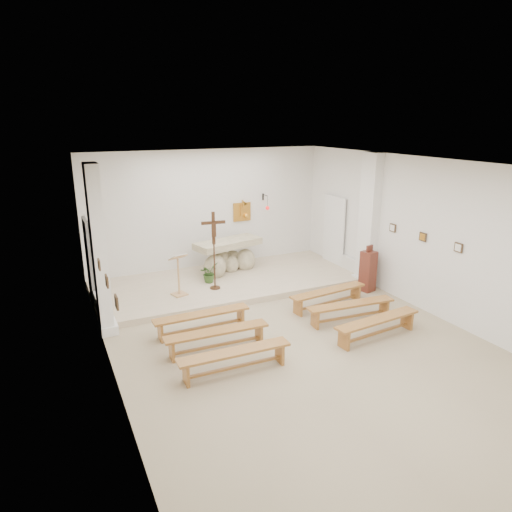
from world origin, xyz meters
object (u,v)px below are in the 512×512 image
bench_right_front (328,294)px  bench_left_second (217,335)px  bench_left_front (202,318)px  bench_right_second (351,308)px  donation_pedestal (368,271)px  altar (228,258)px  bench_left_third (235,356)px  lectern (179,275)px  bench_right_third (377,323)px  crucifix_stand (214,245)px

bench_right_front → bench_left_second: bearing=-170.3°
bench_left_front → bench_right_second: bearing=-16.2°
bench_left_front → bench_right_front: bearing=-0.5°
donation_pedestal → bench_right_front: size_ratio=0.59×
altar → bench_right_second: bearing=-85.9°
donation_pedestal → bench_left_second: bearing=-176.6°
bench_left_second → bench_left_third: (-0.00, -0.88, 0.00)m
altar → bench_left_front: 3.60m
altar → donation_pedestal: bearing=-56.8°
lectern → bench_right_third: lectern is taller
bench_right_front → bench_right_third: bearing=-96.0°
crucifix_stand → bench_left_third: crucifix_stand is taller
altar → bench_right_front: 3.37m
lectern → crucifix_stand: bearing=-12.2°
bench_right_second → bench_right_third: bearing=-85.6°
lectern → bench_left_third: size_ratio=0.52×
bench_left_third → bench_right_third: bearing=1.4°
bench_left_third → lectern: bearing=90.4°
altar → bench_right_third: altar is taller
lectern → crucifix_stand: crucifix_stand is taller
bench_right_third → lectern: bearing=124.4°
bench_left_second → bench_left_third: 0.88m
altar → bench_right_front: (1.31, -3.10, -0.21)m
bench_right_front → bench_left_second: same height
bench_right_second → bench_right_third: size_ratio=1.00×
altar → lectern: 2.14m
bench_left_third → bench_right_third: 3.13m
crucifix_stand → bench_right_third: 4.39m
donation_pedestal → bench_right_front: donation_pedestal is taller
bench_left_second → bench_left_third: bearing=-88.1°
donation_pedestal → bench_right_second: bearing=-151.2°
crucifix_stand → bench_right_front: 3.04m
altar → donation_pedestal: size_ratio=1.66×
crucifix_stand → bench_right_front: (2.12, -1.94, -0.97)m
bench_left_second → bench_right_third: bearing=-13.9°
bench_left_third → bench_right_third: size_ratio=0.99×
altar → bench_left_second: 4.38m
lectern → bench_right_third: size_ratio=0.52×
altar → bench_right_second: 4.20m
bench_right_front → lectern: bearing=142.5°
altar → bench_left_second: bearing=-128.8°
crucifix_stand → bench_right_front: bearing=-35.2°
bench_left_second → crucifix_stand: bearing=72.2°
crucifix_stand → bench_left_second: size_ratio=0.97×
altar → donation_pedestal: (2.85, -2.62, 0.01)m
bench_right_front → bench_left_third: same height
bench_right_second → bench_right_third: (0.00, -0.88, 0.00)m
lectern → bench_left_second: lectern is taller
bench_left_second → bench_left_front: bearing=91.9°
altar → bench_right_front: bearing=-81.2°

